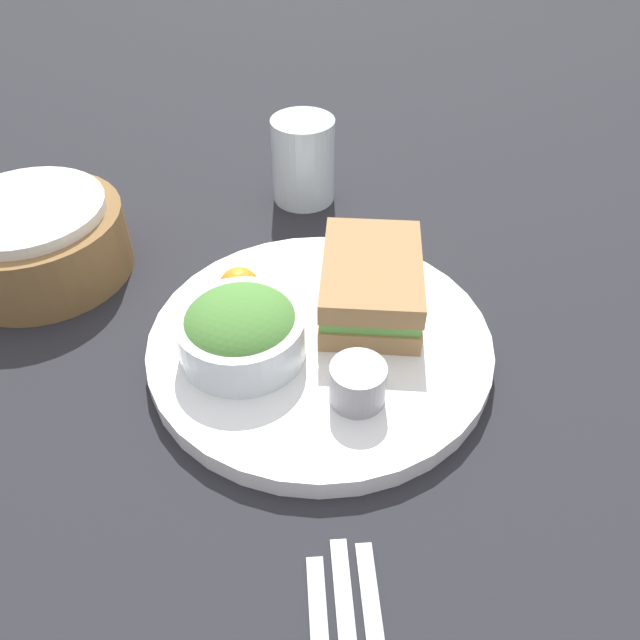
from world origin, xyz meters
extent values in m
plane|color=#232328|center=(0.00, 0.00, 0.00)|extent=(4.00, 4.00, 0.00)
cylinder|color=white|center=(0.00, 0.00, 0.01)|extent=(0.32, 0.32, 0.02)
cube|color=#A37A4C|center=(0.06, -0.03, 0.03)|extent=(0.16, 0.13, 0.02)
cube|color=#6BB24C|center=(0.06, -0.03, 0.05)|extent=(0.16, 0.13, 0.01)
cube|color=#A37A4C|center=(0.06, -0.03, 0.06)|extent=(0.16, 0.13, 0.02)
cylinder|color=white|center=(-0.05, 0.06, 0.04)|extent=(0.12, 0.12, 0.04)
ellipsoid|color=#4C8438|center=(-0.05, 0.06, 0.05)|extent=(0.11, 0.11, 0.06)
cylinder|color=#99999E|center=(-0.06, -0.06, 0.04)|extent=(0.05, 0.05, 0.04)
sphere|color=orange|center=(0.01, 0.09, 0.04)|extent=(0.04, 0.04, 0.04)
cylinder|color=silver|center=(0.25, 0.13, 0.05)|extent=(0.08, 0.08, 0.11)
cylinder|color=olive|center=(0.00, 0.33, 0.04)|extent=(0.19, 0.19, 0.07)
cylinder|color=white|center=(0.00, 0.33, 0.08)|extent=(0.16, 0.16, 0.01)
camera|label=1|loc=(-0.39, -0.16, 0.43)|focal=35.00mm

